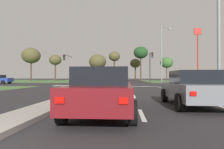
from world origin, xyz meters
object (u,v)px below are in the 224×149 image
(car_silver_second, at_px, (109,79))
(treeline_second, at_px, (55,60))
(car_grey_third, at_px, (192,88))
(street_lamp_second, at_px, (162,52))
(treeline_third, at_px, (98,62))
(treeline_fifth, at_px, (141,53))
(fastfood_pole_sign, at_px, (198,43))
(treeline_seventh, at_px, (167,63))
(treeline_sixth, at_px, (135,63))
(pedestrian_at_median, at_px, (113,77))
(traffic_signal_far_left, at_px, (69,63))
(treeline_near, at_px, (31,56))
(traffic_signal_far_right, at_px, (151,62))
(street_lamp_near, at_px, (216,13))
(treeline_fourth, at_px, (114,57))
(car_maroon_near, at_px, (103,91))

(car_silver_second, distance_m, treeline_second, 32.59)
(car_grey_third, distance_m, street_lamp_second, 24.82)
(treeline_third, relative_size, treeline_fifth, 0.82)
(fastfood_pole_sign, xyz_separation_m, treeline_second, (-38.92, 5.35, -3.65))
(treeline_fifth, relative_size, treeline_seventh, 1.44)
(car_silver_second, xyz_separation_m, treeline_sixth, (5.44, 30.70, 4.48))
(car_silver_second, height_order, treeline_fifth, treeline_fifth)
(pedestrian_at_median, relative_size, treeline_sixth, 0.25)
(traffic_signal_far_left, height_order, treeline_near, treeline_near)
(traffic_signal_far_right, relative_size, fastfood_pole_sign, 0.43)
(pedestrian_at_median, bearing_deg, treeline_third, 50.74)
(fastfood_pole_sign, height_order, treeline_fifth, fastfood_pole_sign)
(treeline_fifth, height_order, treeline_sixth, treeline_fifth)
(treeline_third, distance_m, treeline_seventh, 20.07)
(street_lamp_second, xyz_separation_m, fastfood_pole_sign, (12.34, 19.48, 4.46))
(pedestrian_at_median, relative_size, treeline_second, 0.22)
(pedestrian_at_median, xyz_separation_m, fastfood_pole_sign, (20.95, 8.58, 8.57))
(treeline_fifth, bearing_deg, treeline_second, 176.73)
(fastfood_pole_sign, height_order, treeline_sixth, fastfood_pole_sign)
(street_lamp_near, bearing_deg, treeline_second, 120.29)
(treeline_third, xyz_separation_m, treeline_fourth, (5.18, -2.50, 1.19))
(car_maroon_near, xyz_separation_m, treeline_second, (-19.96, 51.04, 5.33))
(car_silver_second, distance_m, treeline_sixth, 31.50)
(street_lamp_second, height_order, treeline_seventh, street_lamp_second)
(treeline_third, bearing_deg, car_silver_second, -78.30)
(car_grey_third, xyz_separation_m, traffic_signal_far_left, (-13.33, 28.24, 2.97))
(traffic_signal_far_right, height_order, treeline_seventh, treeline_seventh)
(car_grey_third, xyz_separation_m, treeline_second, (-23.43, 49.03, 5.34))
(street_lamp_second, bearing_deg, fastfood_pole_sign, 57.64)
(car_silver_second, relative_size, treeline_near, 0.47)
(car_silver_second, height_order, treeline_sixth, treeline_sixth)
(street_lamp_near, distance_m, treeline_third, 48.98)
(treeline_fifth, bearing_deg, traffic_signal_far_right, -88.60)
(treeline_near, bearing_deg, traffic_signal_far_left, -49.47)
(car_maroon_near, distance_m, fastfood_pole_sign, 50.28)
(car_grey_third, distance_m, treeline_sixth, 53.38)
(car_silver_second, height_order, treeline_seventh, treeline_seventh)
(treeline_fourth, xyz_separation_m, treeline_fifth, (7.43, -1.00, 0.98))
(car_grey_third, relative_size, treeline_third, 0.54)
(traffic_signal_far_right, distance_m, treeline_third, 25.85)
(treeline_second, relative_size, treeline_fourth, 0.91)
(car_grey_third, relative_size, fastfood_pole_sign, 0.32)
(car_silver_second, height_order, traffic_signal_far_right, traffic_signal_far_right)
(traffic_signal_far_right, relative_size, treeline_second, 0.75)
(street_lamp_second, distance_m, treeline_near, 41.25)
(traffic_signal_far_left, height_order, pedestrian_at_median, traffic_signal_far_left)
(car_maroon_near, bearing_deg, treeline_fourth, 92.88)
(pedestrian_at_median, bearing_deg, traffic_signal_far_right, -99.22)
(car_silver_second, height_order, treeline_near, treeline_near)
(fastfood_pole_sign, height_order, treeline_near, fastfood_pole_sign)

